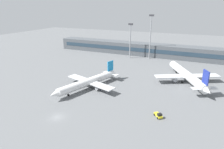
{
  "coord_description": "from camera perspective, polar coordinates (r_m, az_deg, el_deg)",
  "views": [
    {
      "loc": [
        41.18,
        -45.77,
        35.39
      ],
      "look_at": [
        2.14,
        40.0,
        3.0
      ],
      "focal_mm": 31.96,
      "sensor_mm": 36.0,
      "label": 1
    }
  ],
  "objects": [
    {
      "name": "ground_plane",
      "position": [
        101.51,
        -1.1,
        -1.44
      ],
      "size": [
        400.0,
        400.0,
        0.0
      ],
      "primitive_type": "plane",
      "color": "slate"
    },
    {
      "name": "airplane_mid",
      "position": [
        104.8,
        20.46,
        -0.04
      ],
      "size": [
        30.06,
        41.45,
        11.19
      ],
      "color": "silver",
      "rests_on": "ground_plane"
    },
    {
      "name": "terminal_building",
      "position": [
        154.38,
        8.57,
        7.22
      ],
      "size": [
        137.68,
        12.13,
        9.0
      ],
      "color": "#4C5156",
      "rests_on": "ground_plane"
    },
    {
      "name": "baggage_tug_yellow",
      "position": [
        69.89,
        13.18,
        -11.26
      ],
      "size": [
        3.47,
        3.72,
        1.75
      ],
      "color": "yellow",
      "rests_on": "ground_plane"
    },
    {
      "name": "floodlight_tower_west",
      "position": [
        142.21,
        10.95,
        11.27
      ],
      "size": [
        3.2,
        0.8,
        30.19
      ],
      "color": "gray",
      "rests_on": "ground_plane"
    },
    {
      "name": "floodlight_tower_east",
      "position": [
        142.33,
        5.24,
        10.31
      ],
      "size": [
        3.2,
        0.8,
        24.31
      ],
      "color": "gray",
      "rests_on": "ground_plane"
    },
    {
      "name": "airplane_near",
      "position": [
        90.57,
        -6.86,
        -2.16
      ],
      "size": [
        27.25,
        38.27,
        9.69
      ],
      "color": "silver",
      "rests_on": "ground_plane"
    }
  ]
}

